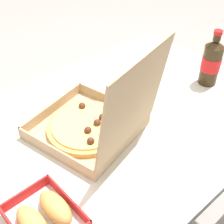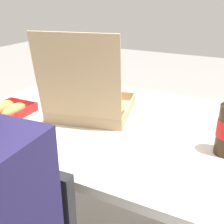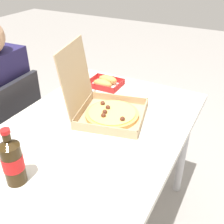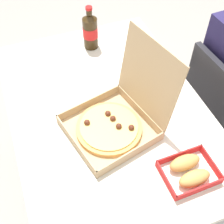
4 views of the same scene
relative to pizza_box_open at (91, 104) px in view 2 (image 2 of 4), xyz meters
name	(u,v)px [view 2 (image 2 of 4)]	position (x,y,z in m)	size (l,w,h in m)	color
dining_table	(114,139)	(-0.11, 0.00, -0.14)	(1.15, 0.80, 0.73)	silver
pizza_box_open	(91,104)	(0.00, 0.00, 0.00)	(0.38, 0.42, 0.35)	tan
bread_side_box	(8,110)	(0.29, 0.17, -0.02)	(0.15, 0.19, 0.06)	white
paper_menu	(155,168)	(-0.36, 0.25, -0.05)	(0.21, 0.15, 0.00)	white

